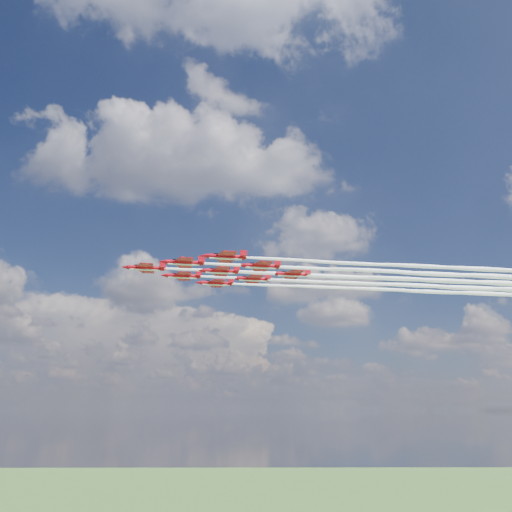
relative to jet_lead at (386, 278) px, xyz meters
The scene contains 8 objects.
jet_lead is the anchor object (origin of this frame).
jet_row2_port 12.60m from the jet_lead, 25.31° to the right, with size 147.65×28.00×3.01m.
jet_row2_starb 12.60m from the jet_lead, 42.87° to the left, with size 147.65×28.00×3.01m.
jet_row3_port 25.20m from the jet_lead, 25.31° to the right, with size 147.65×28.00×3.01m.
jet_row3_centre 20.87m from the jet_lead, ahead, with size 147.65×28.00×3.01m.
jet_row3_starb 25.20m from the jet_lead, 42.87° to the left, with size 147.65×28.00×3.01m.
jet_row4_port 32.10m from the jet_lead, ahead, with size 147.65×28.00×3.01m.
jet_row4_starb 32.10m from the jet_lead, 21.49° to the left, with size 147.65×28.00×3.01m.
Camera 1 is at (13.56, -131.46, 43.43)m, focal length 35.00 mm.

